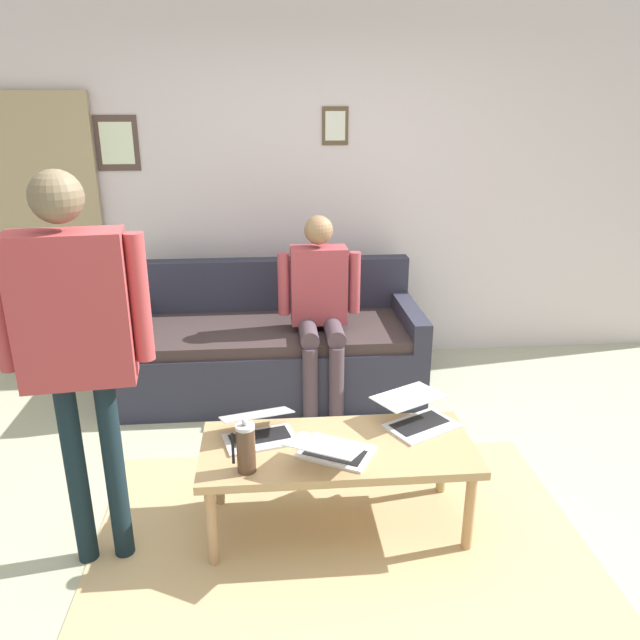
# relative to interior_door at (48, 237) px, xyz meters

# --- Properties ---
(ground_plane) EXTENTS (7.68, 7.68, 0.00)m
(ground_plane) POSITION_rel_interior_door_xyz_m (-1.90, 2.11, -1.02)
(ground_plane) COLOR #A9AB92
(area_rug) EXTENTS (2.32, 1.54, 0.01)m
(area_rug) POSITION_rel_interior_door_xyz_m (-1.93, 2.24, -1.02)
(area_rug) COLOR tan
(area_rug) RESTS_ON ground_plane
(back_wall) EXTENTS (7.04, 0.11, 2.70)m
(back_wall) POSITION_rel_interior_door_xyz_m (-1.90, -0.09, 0.33)
(back_wall) COLOR silver
(back_wall) RESTS_ON ground_plane
(interior_door) EXTENTS (0.82, 0.09, 2.05)m
(interior_door) POSITION_rel_interior_door_xyz_m (0.00, 0.00, 0.00)
(interior_door) COLOR tan
(interior_door) RESTS_ON ground_plane
(couch) EXTENTS (2.05, 0.89, 0.88)m
(couch) POSITION_rel_interior_door_xyz_m (-1.65, 0.55, -0.72)
(couch) COLOR #2A2B3B
(couch) RESTS_ON ground_plane
(coffee_table) EXTENTS (1.29, 0.56, 0.45)m
(coffee_table) POSITION_rel_interior_door_xyz_m (-1.93, 2.14, -0.63)
(coffee_table) COLOR tan
(coffee_table) RESTS_ON ground_plane
(laptop_left) EXTENTS (0.46, 0.47, 0.15)m
(laptop_left) POSITION_rel_interior_door_xyz_m (-1.89, 2.25, -0.53)
(laptop_left) COLOR silver
(laptop_left) RESTS_ON coffee_table
(laptop_center) EXTENTS (0.39, 0.34, 0.14)m
(laptop_center) POSITION_rel_interior_door_xyz_m (-1.56, 2.04, -0.54)
(laptop_center) COLOR silver
(laptop_center) RESTS_ON coffee_table
(laptop_right) EXTENTS (0.46, 0.45, 0.13)m
(laptop_right) POSITION_rel_interior_door_xyz_m (-2.35, 1.97, -0.53)
(laptop_right) COLOR silver
(laptop_right) RESTS_ON coffee_table
(french_press) EXTENTS (0.10, 0.08, 0.25)m
(french_press) POSITION_rel_interior_door_xyz_m (-1.51, 2.31, -0.46)
(french_press) COLOR #4C3323
(french_press) RESTS_ON coffee_table
(person_standing) EXTENTS (0.61, 0.24, 1.74)m
(person_standing) POSITION_rel_interior_door_xyz_m (-0.85, 2.27, 0.09)
(person_standing) COLOR black
(person_standing) RESTS_ON ground_plane
(person_seated) EXTENTS (0.55, 0.51, 1.28)m
(person_seated) POSITION_rel_interior_door_xyz_m (-1.96, 0.78, -0.30)
(person_seated) COLOR #463740
(person_seated) RESTS_ON ground_plane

